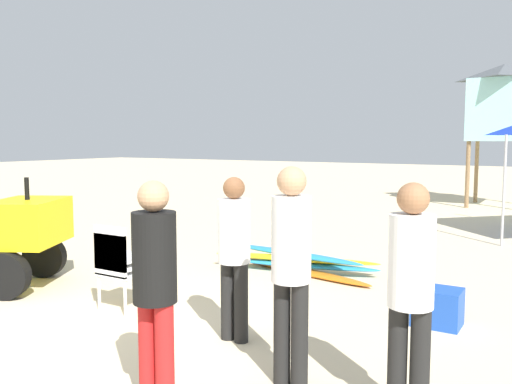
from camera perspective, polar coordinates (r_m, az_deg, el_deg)
ground at (r=5.91m, az=-18.24°, el=-14.47°), size 80.00×80.00×0.00m
stacked_plastic_chairs at (r=6.45m, az=-14.52°, el=-7.08°), size 0.48×0.48×1.02m
surfboard_pile at (r=8.13m, az=4.64°, el=-7.52°), size 2.65×0.90×0.32m
lifeguard_near_left at (r=3.95m, az=16.22°, el=-9.54°), size 0.32×0.32×1.71m
lifeguard_near_center at (r=4.30m, az=3.78°, el=-7.32°), size 0.32×0.32×1.80m
lifeguard_near_right at (r=5.28m, az=-2.35°, el=-5.99°), size 0.32×0.32×1.64m
lifeguard_far_right at (r=3.96m, az=-10.76°, el=-9.31°), size 0.32×0.32×1.72m
lifeguard_tower at (r=17.49m, az=24.93°, el=8.67°), size 1.98×1.98×4.21m
cooler_box at (r=6.20m, az=18.84°, el=-11.56°), size 0.49×0.40×0.41m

